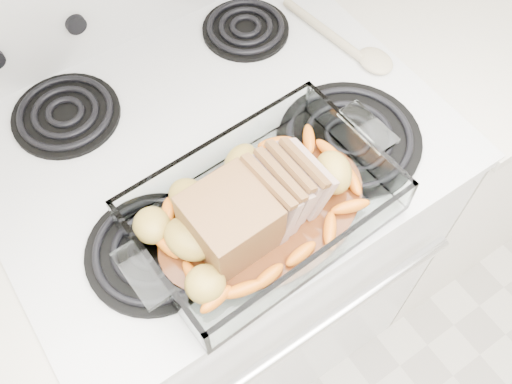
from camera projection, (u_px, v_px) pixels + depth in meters
electric_range at (220, 243)px, 1.38m from camera, size 0.78×0.70×1.12m
counter_right at (422, 125)px, 1.59m from camera, size 0.58×0.68×0.93m
baking_dish at (263, 211)px, 0.88m from camera, size 0.38×0.25×0.07m
pork_roast at (246, 210)px, 0.84m from camera, size 0.22×0.12×0.09m
roast_vegetables at (246, 190)px, 0.88m from camera, size 0.40×0.22×0.05m
wooden_spoon at (352, 47)px, 1.08m from camera, size 0.08×0.26×0.02m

